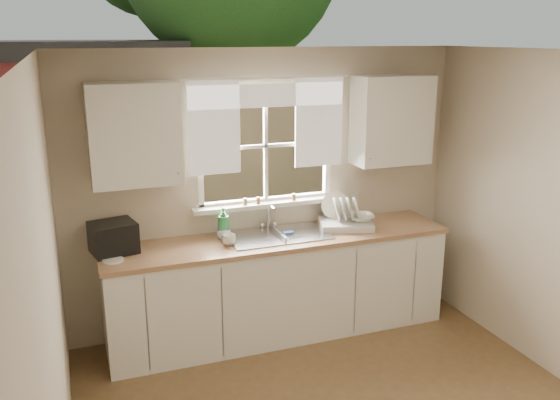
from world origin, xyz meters
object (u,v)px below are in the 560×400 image
object	(u,v)px
soap_bottle_a	(223,223)
black_appliance	(113,237)
dish_rack	(345,220)
cup	(229,240)

from	to	relation	value
soap_bottle_a	black_appliance	world-z (taller)	soap_bottle_a
dish_rack	soap_bottle_a	xyz separation A→B (m)	(-1.12, 0.07, 0.07)
dish_rack	cup	distance (m)	1.12
dish_rack	soap_bottle_a	size ratio (longest dim) A/B	1.94
black_appliance	cup	bearing A→B (deg)	-20.95
dish_rack	black_appliance	size ratio (longest dim) A/B	1.61
black_appliance	soap_bottle_a	bearing A→B (deg)	-10.94
dish_rack	cup	xyz separation A→B (m)	(-1.12, -0.09, -0.02)
cup	dish_rack	bearing A→B (deg)	10.82
dish_rack	black_appliance	xyz separation A→B (m)	(-2.03, 0.06, 0.06)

